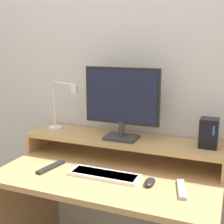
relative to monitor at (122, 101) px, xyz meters
The scene contains 10 objects.
wall_back 0.23m from the monitor, 90.17° to the left, with size 6.00×0.05×2.50m.
desk 0.61m from the monitor, 90.17° to the right, with size 1.17×0.68×0.76m.
monitor_shelf 0.25m from the monitor, 92.32° to the left, with size 1.17×0.28×0.13m.
monitor is the anchor object (origin of this frame).
desk_lamp 0.41m from the monitor, behind, with size 0.25×0.13×0.31m.
router_dock 0.51m from the monitor, ahead, with size 0.10×0.09×0.16m.
keyboard 0.43m from the monitor, 90.94° to the right, with size 0.37×0.12×0.02m.
mouse 0.49m from the monitor, 46.67° to the right, with size 0.05×0.10×0.03m.
remote_control 0.54m from the monitor, 139.47° to the right, with size 0.07×0.20×0.02m.
remote_secondary 0.59m from the monitor, 33.51° to the right, with size 0.08×0.19×0.02m.
Camera 1 is at (0.60, -1.12, 1.45)m, focal length 50.00 mm.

